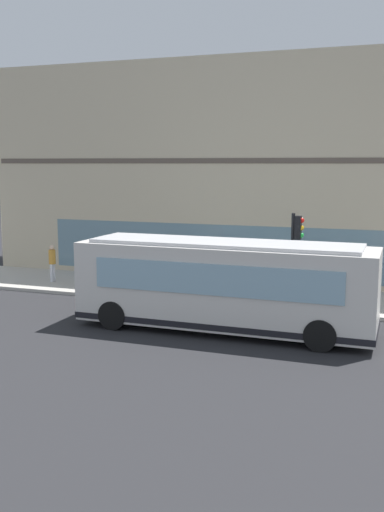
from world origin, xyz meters
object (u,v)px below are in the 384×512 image
at_px(pedestrian_by_light_pole, 52,261).
at_px(traffic_light_near_corner, 296,242).
at_px(city_bus_nearside, 223,286).
at_px(newspaper_vending_box, 179,277).
at_px(fire_hydrant, 207,275).
at_px(pedestrian_walking_along_curb, 113,267).

bearing_deg(pedestrian_by_light_pole, traffic_light_near_corner, -95.61).
relative_size(city_bus_nearside, traffic_light_near_corner, 2.78).
bearing_deg(newspaper_vending_box, city_bus_nearside, -146.59).
bearing_deg(fire_hydrant, pedestrian_by_light_pole, 107.04).
xyz_separation_m(traffic_light_near_corner, fire_hydrant, (3.25, 4.60, -2.16)).
distance_m(fire_hydrant, pedestrian_by_light_pole, 7.27).
height_order(pedestrian_by_light_pole, newspaper_vending_box, pedestrian_by_light_pole).
xyz_separation_m(pedestrian_walking_along_curb, newspaper_vending_box, (1.11, -2.70, -0.46)).
relative_size(pedestrian_walking_along_curb, pedestrian_by_light_pole, 0.93).
bearing_deg(newspaper_vending_box, traffic_light_near_corner, -109.88).
height_order(city_bus_nearside, traffic_light_near_corner, traffic_light_near_corner).
bearing_deg(pedestrian_by_light_pole, pedestrian_walking_along_curb, -94.18).
relative_size(traffic_light_near_corner, pedestrian_walking_along_curb, 2.27).
distance_m(pedestrian_walking_along_curb, pedestrian_by_light_pole, 3.30).
xyz_separation_m(city_bus_nearside, fire_hydrant, (6.89, 2.79, -1.04)).
bearing_deg(pedestrian_walking_along_curb, pedestrian_by_light_pole, 85.82).
xyz_separation_m(fire_hydrant, pedestrian_by_light_pole, (-2.12, 6.92, 0.63)).
bearing_deg(traffic_light_near_corner, pedestrian_walking_along_curb, 83.83).
distance_m(traffic_light_near_corner, newspaper_vending_box, 6.23).
height_order(city_bus_nearside, pedestrian_walking_along_curb, city_bus_nearside).
relative_size(pedestrian_by_light_pole, newspaper_vending_box, 1.91).
xyz_separation_m(traffic_light_near_corner, newspaper_vending_box, (2.00, 5.52, -2.07)).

